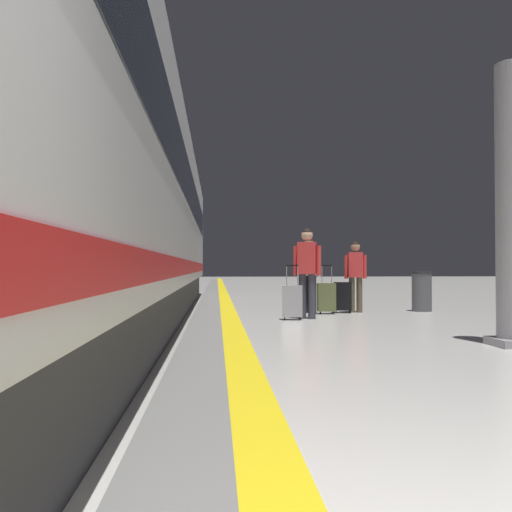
# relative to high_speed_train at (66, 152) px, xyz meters

# --- Properties ---
(safety_line_strip) EXTENTS (0.36, 80.00, 0.01)m
(safety_line_strip) POSITION_rel_high_speed_train_xyz_m (2.23, 3.26, -2.50)
(safety_line_strip) COLOR yellow
(safety_line_strip) RESTS_ON ground
(tactile_edge_band) EXTENTS (0.74, 80.00, 0.01)m
(tactile_edge_band) POSITION_rel_high_speed_train_xyz_m (1.84, 3.26, -2.50)
(tactile_edge_band) COLOR slate
(tactile_edge_band) RESTS_ON ground
(high_speed_train) EXTENTS (2.94, 29.14, 4.97)m
(high_speed_train) POSITION_rel_high_speed_train_xyz_m (0.00, 0.00, 0.00)
(high_speed_train) COLOR #38383D
(high_speed_train) RESTS_ON ground
(passenger_near) EXTENTS (0.50, 0.37, 1.65)m
(passenger_near) POSITION_rel_high_speed_train_xyz_m (3.99, 4.75, -1.52)
(passenger_near) COLOR black
(passenger_near) RESTS_ON ground
(suitcase_near) EXTENTS (0.38, 0.24, 1.05)m
(suitcase_near) POSITION_rel_high_speed_train_xyz_m (4.31, 4.45, -2.14)
(suitcase_near) COLOR #596038
(suitcase_near) RESTS_ON ground
(passenger_mid) EXTENTS (0.52, 0.31, 1.75)m
(passenger_mid) POSITION_rel_high_speed_train_xyz_m (3.72, 3.35, -1.48)
(passenger_mid) COLOR #383842
(passenger_mid) RESTS_ON ground
(suitcase_mid) EXTENTS (0.40, 0.27, 1.04)m
(suitcase_mid) POSITION_rel_high_speed_train_xyz_m (3.40, 3.15, -2.14)
(suitcase_mid) COLOR #9E9EA3
(suitcase_mid) RESTS_ON ground
(passenger_far) EXTENTS (0.49, 0.23, 1.57)m
(passenger_far) POSITION_rel_high_speed_train_xyz_m (5.04, 4.82, -1.59)
(passenger_far) COLOR brown
(passenger_far) RESTS_ON ground
(suitcase_far) EXTENTS (0.41, 0.29, 0.67)m
(suitcase_far) POSITION_rel_high_speed_train_xyz_m (4.72, 4.71, -2.14)
(suitcase_far) COLOR black
(suitcase_far) RESTS_ON ground
(waste_bin) EXTENTS (0.46, 0.46, 0.91)m
(waste_bin) POSITION_rel_high_speed_train_xyz_m (6.61, 5.03, -2.04)
(waste_bin) COLOR #4C4C51
(waste_bin) RESTS_ON ground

